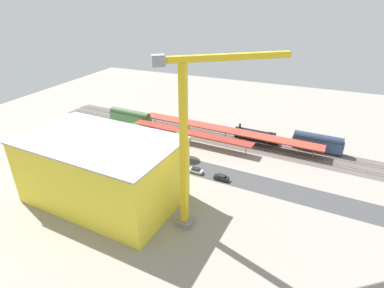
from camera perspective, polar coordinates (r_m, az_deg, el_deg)
ground_plane at (r=101.80m, az=-1.76°, el=-2.42°), size 207.80×207.80×0.00m
rail_bed at (r=117.99m, az=2.17°, el=1.79°), size 130.49×22.56×0.01m
street_asphalt at (r=98.45m, az=-2.78°, el=-3.51°), size 130.19×18.41×0.01m
track_rails at (r=117.92m, az=2.17°, el=1.86°), size 129.54×16.16×0.12m
platform_canopy_near at (r=109.88m, az=-0.34°, el=2.12°), size 46.55×7.43×4.12m
platform_canopy_far at (r=113.33m, az=6.25°, el=2.64°), size 68.62×10.16×3.97m
locomotive at (r=114.78m, az=11.89°, el=1.54°), size 16.37×4.13×5.37m
passenger_coach at (r=112.92m, az=22.25°, el=0.33°), size 16.69×4.35×6.07m
freight_coach_far at (r=128.01m, az=-11.37°, el=4.91°), size 18.98×4.46×6.39m
parked_car_0 at (r=89.83m, az=5.44°, el=-6.22°), size 4.45×2.07×1.66m
parked_car_1 at (r=92.91m, az=0.71°, el=-4.93°), size 4.53×2.19×1.60m
parked_car_2 at (r=95.53m, az=-3.40°, el=-3.99°), size 4.16×2.04×1.76m
parked_car_3 at (r=98.36m, az=-7.15°, el=-3.20°), size 4.22×2.15×1.78m
construction_building at (r=81.31m, az=-16.29°, el=-4.74°), size 39.58×25.37×16.74m
construction_roof_slab at (r=77.41m, az=-17.07°, el=0.72°), size 40.23×26.01×0.40m
tower_crane at (r=62.67m, az=0.34°, el=2.00°), size 22.74×17.60×38.97m
box_truck_0 at (r=103.05m, az=-15.54°, el=-1.98°), size 9.08×2.73×3.60m
street_tree_0 at (r=100.07m, az=-2.23°, el=0.74°), size 5.57×5.57×8.55m
street_tree_1 at (r=120.99m, az=-19.81°, el=3.51°), size 4.79×4.79×7.63m
street_tree_2 at (r=109.53m, az=-10.71°, el=2.31°), size 6.08×6.08×8.27m
traffic_light at (r=93.85m, az=-5.43°, el=-2.12°), size 0.50×0.36×6.68m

